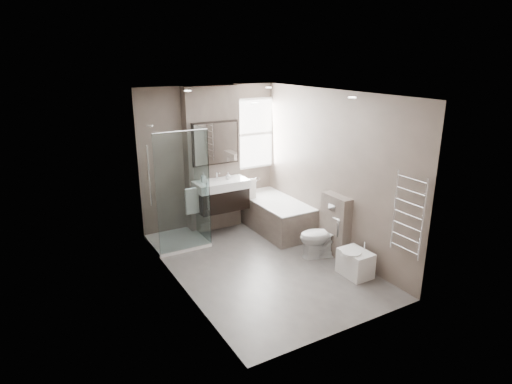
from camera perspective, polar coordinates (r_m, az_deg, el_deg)
room at (r=6.21m, az=0.88°, el=1.02°), size 2.70×3.90×2.70m
vanity_pier at (r=7.74m, az=-5.85°, el=4.30°), size 1.00×0.25×2.60m
vanity at (r=7.58m, az=-4.64°, el=-0.34°), size 0.95×0.47×0.66m
mirror_cabinet at (r=7.52m, az=-5.42°, el=6.50°), size 0.86×0.08×0.76m
towel_left at (r=7.36m, az=-8.51°, el=-1.21°), size 0.24×0.06×0.44m
towel_right at (r=7.81m, az=-0.86°, el=0.11°), size 0.24×0.06×0.44m
shower_enclosure at (r=7.33m, az=-9.65°, el=-3.26°), size 0.90×0.90×2.00m
bathtub at (r=7.87m, az=2.56°, el=-2.88°), size 0.75×1.60×0.57m
window at (r=8.14m, az=-0.40°, el=7.77°), size 0.98×0.06×1.33m
toilet at (r=6.90m, az=8.69°, el=-5.82°), size 0.77×0.58×0.70m
cistern_box at (r=6.95m, az=10.55°, el=-4.40°), size 0.19×0.55×1.00m
bidet at (r=6.49m, az=13.07°, el=-9.16°), size 0.41×0.48×0.50m
towel_radiator at (r=5.88m, az=19.65°, el=-2.87°), size 0.03×0.49×1.10m
soap_bottle_a at (r=7.42m, az=-6.97°, el=1.95°), size 0.08×0.08×0.17m
soap_bottle_b at (r=7.58m, az=-3.74°, el=2.20°), size 0.09×0.09×0.12m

